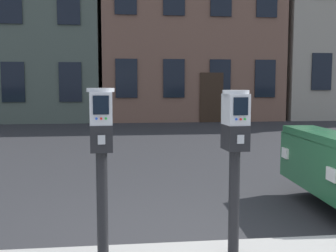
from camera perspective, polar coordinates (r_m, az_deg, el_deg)
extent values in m
cylinder|color=black|center=(3.31, -9.28, -11.15)|extent=(0.10, 0.10, 0.90)
cube|color=black|center=(3.20, -9.44, -1.64)|extent=(0.19, 0.25, 0.21)
cube|color=#A5A8AD|center=(3.07, -9.40, -1.94)|extent=(0.06, 0.02, 0.07)
cube|color=#B7BABF|center=(3.18, -9.51, 2.50)|extent=(0.18, 0.24, 0.25)
cube|color=black|center=(3.06, -9.48, 2.94)|extent=(0.12, 0.02, 0.14)
cylinder|color=blue|center=(3.06, -10.10, 1.03)|extent=(0.02, 0.01, 0.02)
cylinder|color=red|center=(3.06, -9.45, 1.04)|extent=(0.02, 0.01, 0.02)
cylinder|color=green|center=(3.06, -8.79, 1.06)|extent=(0.02, 0.01, 0.02)
cylinder|color=#B7BABF|center=(3.17, -9.55, 5.06)|extent=(0.23, 0.23, 0.03)
cylinder|color=black|center=(3.44, 9.32, -10.64)|extent=(0.10, 0.10, 0.89)
cube|color=black|center=(3.33, 9.48, -1.58)|extent=(0.19, 0.25, 0.21)
cube|color=#A5A8AD|center=(3.21, 10.24, -1.86)|extent=(0.06, 0.02, 0.07)
cube|color=#B7BABF|center=(3.30, 9.54, 2.34)|extent=(0.18, 0.24, 0.25)
cube|color=black|center=(3.19, 10.27, 2.76)|extent=(0.12, 0.02, 0.14)
cylinder|color=blue|center=(3.18, 9.66, 0.95)|extent=(0.02, 0.01, 0.02)
cylinder|color=red|center=(3.20, 10.25, 0.96)|extent=(0.02, 0.01, 0.02)
cylinder|color=green|center=(3.21, 10.84, 0.97)|extent=(0.02, 0.01, 0.02)
cylinder|color=#B7BABF|center=(3.30, 9.58, 4.78)|extent=(0.23, 0.23, 0.03)
cube|color=#236038|center=(5.22, 21.33, -1.34)|extent=(0.52, 1.70, 0.10)
cube|color=white|center=(4.57, 22.20, -6.39)|extent=(0.05, 0.20, 0.14)
cube|color=white|center=(5.80, 16.29, -3.69)|extent=(0.05, 0.20, 0.14)
cylinder|color=black|center=(6.26, 22.08, -6.00)|extent=(0.65, 0.25, 0.64)
cube|color=black|center=(17.30, -21.10, 5.83)|extent=(0.90, 0.06, 1.60)
cube|color=black|center=(16.88, -13.66, 6.07)|extent=(0.90, 0.06, 1.60)
cube|color=black|center=(17.60, -21.47, 15.92)|extent=(0.90, 0.06, 1.60)
cube|color=black|center=(17.19, -13.91, 16.40)|extent=(0.90, 0.06, 1.60)
cube|color=brown|center=(20.61, 2.44, 15.51)|extent=(7.89, 6.55, 10.11)
cube|color=black|center=(16.76, -5.91, 6.74)|extent=(0.90, 0.06, 1.60)
cube|color=black|center=(16.90, 0.84, 6.76)|extent=(0.90, 0.06, 1.60)
cube|color=black|center=(17.27, 7.38, 6.69)|extent=(0.90, 0.06, 1.60)
cube|color=black|center=(17.85, 13.58, 6.54)|extent=(0.90, 0.06, 1.60)
cube|color=black|center=(17.19, 6.18, 4.03)|extent=(1.00, 0.07, 2.10)
cube|color=black|center=(18.88, 20.93, 7.20)|extent=(0.90, 0.06, 1.60)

